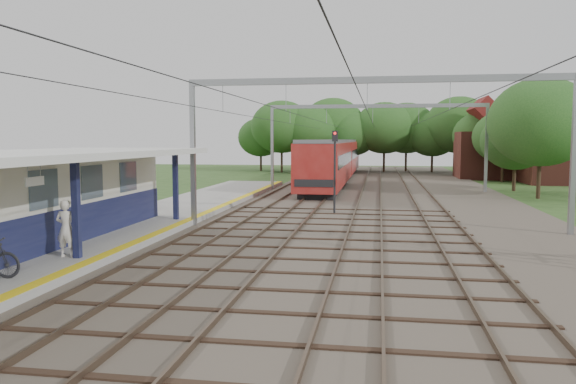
{
  "coord_description": "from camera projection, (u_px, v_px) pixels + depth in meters",
  "views": [
    {
      "loc": [
        3.79,
        -10.69,
        4.2
      ],
      "look_at": [
        -0.67,
        16.63,
        1.6
      ],
      "focal_mm": 35.0,
      "sensor_mm": 36.0,
      "label": 1
    }
  ],
  "objects": [
    {
      "name": "canopy",
      "position": [
        21.0,
        157.0,
        18.3
      ],
      "size": [
        6.4,
        20.0,
        3.44
      ],
      "color": "#13173D",
      "rests_on": "platform"
    },
    {
      "name": "house_near",
      "position": [
        564.0,
        152.0,
        53.05
      ],
      "size": [
        7.0,
        6.12,
        7.89
      ],
      "color": "brown",
      "rests_on": "ground"
    },
    {
      "name": "person",
      "position": [
        66.0,
        228.0,
        18.32
      ],
      "size": [
        0.7,
        0.47,
        1.91
      ],
      "primitive_type": "imported",
      "rotation": [
        0.0,
        0.0,
        3.16
      ],
      "color": "white",
      "rests_on": "platform"
    },
    {
      "name": "signal_post",
      "position": [
        335.0,
        161.0,
        30.93
      ],
      "size": [
        0.33,
        0.28,
        4.67
      ],
      "rotation": [
        0.0,
        0.0,
        0.06
      ],
      "color": "black",
      "rests_on": "ground"
    },
    {
      "name": "ballast_bed",
      "position": [
        382.0,
        197.0,
        40.33
      ],
      "size": [
        18.0,
        90.0,
        0.1
      ],
      "primitive_type": "cube",
      "color": "#473D33",
      "rests_on": "ground"
    },
    {
      "name": "platform",
      "position": [
        136.0,
        225.0,
        26.45
      ],
      "size": [
        5.0,
        52.0,
        0.35
      ],
      "primitive_type": "cube",
      "color": "gray",
      "rests_on": "ground"
    },
    {
      "name": "tree_band",
      "position": [
        380.0,
        133.0,
        66.55
      ],
      "size": [
        31.72,
        30.88,
        8.82
      ],
      "color": "#382619",
      "rests_on": "ground"
    },
    {
      "name": "catenary_system",
      "position": [
        374.0,
        118.0,
        35.28
      ],
      "size": [
        17.22,
        88.0,
        7.0
      ],
      "color": "gray",
      "rests_on": "ground"
    },
    {
      "name": "house_far",
      "position": [
        496.0,
        148.0,
        59.73
      ],
      "size": [
        8.0,
        6.12,
        8.66
      ],
      "color": "brown",
      "rests_on": "ground"
    },
    {
      "name": "rail_tracks",
      "position": [
        347.0,
        195.0,
        40.72
      ],
      "size": [
        11.8,
        88.0,
        0.15
      ],
      "color": "brown",
      "rests_on": "ballast_bed"
    },
    {
      "name": "yellow_stripe",
      "position": [
        182.0,
        222.0,
        26.07
      ],
      "size": [
        0.45,
        52.0,
        0.01
      ],
      "primitive_type": "cube",
      "color": "yellow",
      "rests_on": "platform"
    },
    {
      "name": "station_building",
      "position": [
        12.0,
        201.0,
        19.61
      ],
      "size": [
        3.41,
        18.0,
        3.4
      ],
      "color": "beige",
      "rests_on": "platform"
    },
    {
      "name": "ground",
      "position": [
        190.0,
        345.0,
        11.5
      ],
      "size": [
        160.0,
        160.0,
        0.0
      ],
      "primitive_type": "plane",
      "color": "#2D4C1E",
      "rests_on": "ground"
    },
    {
      "name": "train",
      "position": [
        336.0,
        159.0,
        56.17
      ],
      "size": [
        3.12,
        38.77,
        4.08
      ],
      "color": "black",
      "rests_on": "ballast_bed"
    }
  ]
}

